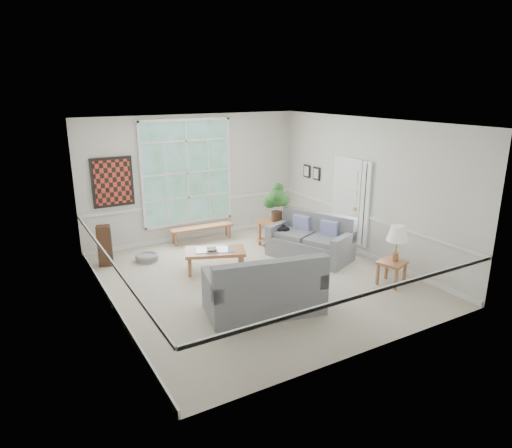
{
  "coord_description": "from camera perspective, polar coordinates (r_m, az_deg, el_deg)",
  "views": [
    {
      "loc": [
        -4.13,
        -7.14,
        3.61
      ],
      "look_at": [
        0.1,
        0.2,
        1.05
      ],
      "focal_mm": 32.0,
      "sensor_mm": 36.0,
      "label": 1
    }
  ],
  "objects": [
    {
      "name": "pet_bed",
      "position": [
        10.16,
        -13.48,
        -4.06
      ],
      "size": [
        0.52,
        0.52,
        0.14
      ],
      "primitive_type": "cylinder",
      "rotation": [
        0.0,
        0.0,
        -0.06
      ],
      "color": "slate",
      "rests_on": "floor"
    },
    {
      "name": "wall_left",
      "position": [
        7.58,
        -18.22,
        -0.23
      ],
      "size": [
        0.02,
        6.0,
        3.0
      ],
      "primitive_type": "cube",
      "color": "silver",
      "rests_on": "ground"
    },
    {
      "name": "wall_frame_near",
      "position": [
        11.41,
        7.53,
        6.26
      ],
      "size": [
        0.04,
        0.26,
        0.32
      ],
      "primitive_type": "cube",
      "color": "black",
      "rests_on": "wall_right"
    },
    {
      "name": "window_bench",
      "position": [
        11.17,
        -6.76,
        -1.2
      ],
      "size": [
        1.57,
        0.39,
        0.36
      ],
      "primitive_type": "cube",
      "rotation": [
        0.0,
        0.0,
        -0.06
      ],
      "color": "#A1623B",
      "rests_on": "floor"
    },
    {
      "name": "door_sidelight",
      "position": [
        10.17,
        13.52,
        2.34
      ],
      "size": [
        0.08,
        0.26,
        1.9
      ],
      "primitive_type": "cube",
      "color": "white",
      "rests_on": "wall_right"
    },
    {
      "name": "coffee_table",
      "position": [
        9.34,
        -5.1,
        -4.54
      ],
      "size": [
        1.35,
        1.05,
        0.44
      ],
      "primitive_type": "cube",
      "rotation": [
        0.0,
        0.0,
        -0.39
      ],
      "color": "#A1623B",
      "rests_on": "floor"
    },
    {
      "name": "pewter_bowl",
      "position": [
        9.2,
        -5.51,
        -3.16
      ],
      "size": [
        0.34,
        0.34,
        0.07
      ],
      "primitive_type": "imported",
      "rotation": [
        0.0,
        0.0,
        -0.26
      ],
      "color": "#9A999F",
      "rests_on": "coffee_table"
    },
    {
      "name": "window_back",
      "position": [
        11.02,
        -8.61,
        6.37
      ],
      "size": [
        2.3,
        0.08,
        2.4
      ],
      "primitive_type": "cube",
      "color": "white",
      "rests_on": "wall_back"
    },
    {
      "name": "wall_art",
      "position": [
        10.52,
        -17.49,
        5.01
      ],
      "size": [
        0.9,
        0.06,
        1.1
      ],
      "primitive_type": "cube",
      "color": "maroon",
      "rests_on": "wall_back"
    },
    {
      "name": "wall_frame_far",
      "position": [
        11.72,
        6.35,
        6.58
      ],
      "size": [
        0.04,
        0.26,
        0.32
      ],
      "primitive_type": "cube",
      "color": "black",
      "rests_on": "wall_right"
    },
    {
      "name": "loveseat_right",
      "position": [
        9.98,
        6.77,
        -1.62
      ],
      "size": [
        1.53,
        1.98,
        0.95
      ],
      "primitive_type": "cube",
      "rotation": [
        0.0,
        0.0,
        0.41
      ],
      "color": "slate",
      "rests_on": "floor"
    },
    {
      "name": "houseplant",
      "position": [
        10.49,
        2.63,
        2.73
      ],
      "size": [
        0.58,
        0.58,
        0.88
      ],
      "primitive_type": null,
      "rotation": [
        0.0,
        0.0,
        -0.15
      ],
      "color": "#255820",
      "rests_on": "end_table"
    },
    {
      "name": "floor",
      "position": [
        9.01,
        0.08,
        -6.85
      ],
      "size": [
        5.5,
        6.0,
        0.01
      ],
      "primitive_type": "cube",
      "color": "#B3A896",
      "rests_on": "ground"
    },
    {
      "name": "wall_front",
      "position": [
        6.22,
        14.09,
        -3.55
      ],
      "size": [
        5.5,
        0.02,
        3.0
      ],
      "primitive_type": "cube",
      "color": "silver",
      "rests_on": "ground"
    },
    {
      "name": "ceiling",
      "position": [
        8.28,
        0.09,
        12.58
      ],
      "size": [
        5.5,
        6.0,
        0.02
      ],
      "primitive_type": "cube",
      "color": "white",
      "rests_on": "ground"
    },
    {
      "name": "wall_right",
      "position": [
        10.14,
        13.7,
        4.32
      ],
      "size": [
        0.02,
        6.0,
        3.0
      ],
      "primitive_type": "cube",
      "color": "silver",
      "rests_on": "ground"
    },
    {
      "name": "side_table",
      "position": [
        9.04,
        16.55,
        -5.88
      ],
      "size": [
        0.58,
        0.58,
        0.47
      ],
      "primitive_type": "cube",
      "rotation": [
        0.0,
        0.0,
        0.33
      ],
      "color": "#A1623B",
      "rests_on": "floor"
    },
    {
      "name": "loveseat_front",
      "position": [
        7.6,
        0.97,
        -7.23
      ],
      "size": [
        2.07,
        1.36,
        1.03
      ],
      "primitive_type": "cube",
      "rotation": [
        0.0,
        0.0,
        -0.21
      ],
      "color": "slate",
      "rests_on": "floor"
    },
    {
      "name": "cat",
      "position": [
        10.18,
        3.46,
        -0.68
      ],
      "size": [
        0.35,
        0.29,
        0.14
      ],
      "primitive_type": "ellipsoid",
      "rotation": [
        0.0,
        0.0,
        0.29
      ],
      "color": "black",
      "rests_on": "loveseat_right"
    },
    {
      "name": "entry_door",
      "position": [
        10.65,
        11.18,
        2.57
      ],
      "size": [
        0.08,
        0.9,
        2.1
      ],
      "primitive_type": "cube",
      "color": "white",
      "rests_on": "floor"
    },
    {
      "name": "table_lamp",
      "position": [
        8.89,
        17.18,
        -2.33
      ],
      "size": [
        0.55,
        0.55,
        0.68
      ],
      "primitive_type": null,
      "rotation": [
        0.0,
        0.0,
        0.58
      ],
      "color": "white",
      "rests_on": "side_table"
    },
    {
      "name": "wall_back",
      "position": [
        11.15,
        -7.69,
        5.75
      ],
      "size": [
        5.5,
        0.02,
        3.0
      ],
      "primitive_type": "cube",
      "color": "silver",
      "rests_on": "ground"
    },
    {
      "name": "floor_speaker",
      "position": [
        10.0,
        -18.41,
        -2.6
      ],
      "size": [
        0.32,
        0.28,
        0.87
      ],
      "primitive_type": "cube",
      "rotation": [
        0.0,
        0.0,
        -0.3
      ],
      "color": "#392114",
      "rests_on": "floor"
    },
    {
      "name": "end_table",
      "position": [
        10.73,
        2.31,
        -1.12
      ],
      "size": [
        0.73,
        0.73,
        0.62
      ],
      "primitive_type": "cube",
      "rotation": [
        0.0,
        0.0,
        0.19
      ],
      "color": "#A1623B",
      "rests_on": "floor"
    }
  ]
}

